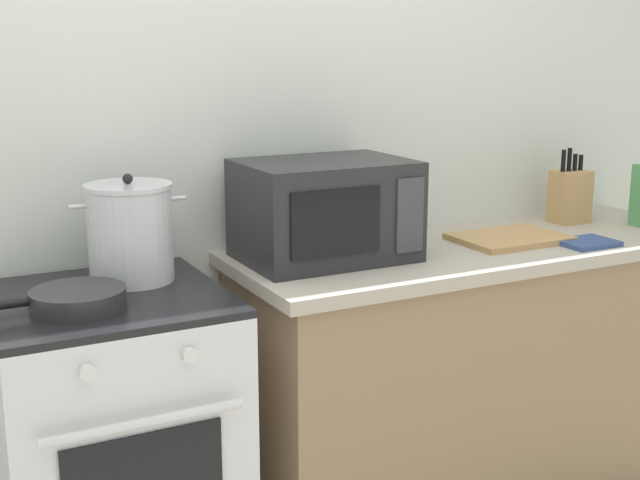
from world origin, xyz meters
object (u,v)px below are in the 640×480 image
at_px(stove, 115,457).
at_px(stock_pot, 130,232).
at_px(frying_pan, 75,299).
at_px(oven_mitt, 587,243).
at_px(knife_block, 570,196).
at_px(cutting_board, 510,238).
at_px(microwave, 325,210).

distance_m(stove, stock_pot, 0.61).
xyz_separation_m(frying_pan, oven_mitt, (1.62, -0.08, -0.02)).
xyz_separation_m(knife_block, oven_mitt, (-0.20, -0.30, -0.09)).
distance_m(stock_pot, cutting_board, 1.25).
xyz_separation_m(stove, microwave, (0.69, 0.08, 0.61)).
relative_size(stock_pot, cutting_board, 0.89).
bearing_deg(stock_pot, oven_mitt, -10.65).
xyz_separation_m(stock_pot, oven_mitt, (1.42, -0.27, -0.13)).
distance_m(cutting_board, knife_block, 0.42).
bearing_deg(frying_pan, microwave, 11.68).
bearing_deg(oven_mitt, stove, 174.05).
height_order(stock_pot, oven_mitt, stock_pot).
distance_m(stove, cutting_board, 1.42).
relative_size(frying_pan, microwave, 0.87).
relative_size(stove, oven_mitt, 5.11).
bearing_deg(stock_pot, knife_block, 1.14).
distance_m(stove, frying_pan, 0.50).
relative_size(cutting_board, oven_mitt, 2.00).
bearing_deg(stock_pot, stove, -133.07).
distance_m(frying_pan, oven_mitt, 1.62).
bearing_deg(oven_mitt, microwave, 164.15).
bearing_deg(stove, oven_mitt, -5.95).
bearing_deg(oven_mitt, frying_pan, 177.28).
distance_m(stove, knife_block, 1.82).
relative_size(stove, stock_pot, 2.87).
distance_m(microwave, knife_block, 1.04).
xyz_separation_m(stock_pot, frying_pan, (-0.19, -0.19, -0.11)).
xyz_separation_m(microwave, oven_mitt, (0.84, -0.24, -0.14)).
bearing_deg(oven_mitt, stock_pot, 169.35).
bearing_deg(microwave, oven_mitt, -15.85).
relative_size(stove, cutting_board, 2.56).
bearing_deg(stock_pot, microwave, -2.90).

